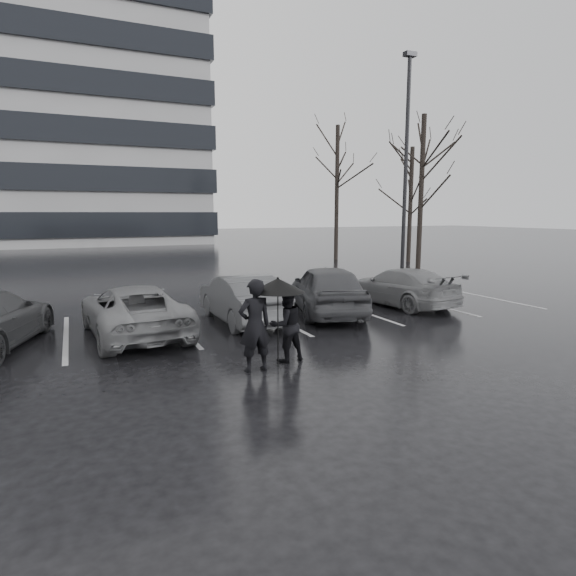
# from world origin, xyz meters

# --- Properties ---
(ground) EXTENTS (160.00, 160.00, 0.00)m
(ground) POSITION_xyz_m (0.00, 0.00, 0.00)
(ground) COLOR black
(ground) RESTS_ON ground
(car_main) EXTENTS (3.01, 4.79, 1.52)m
(car_main) POSITION_xyz_m (2.24, 2.28, 0.76)
(car_main) COLOR black
(car_main) RESTS_ON ground
(car_west_a) EXTENTS (1.46, 4.10, 1.35)m
(car_west_a) POSITION_xyz_m (-0.45, 2.31, 0.67)
(car_west_a) COLOR #2B2B2E
(car_west_a) RESTS_ON ground
(car_west_b) EXTENTS (2.46, 4.74, 1.27)m
(car_west_b) POSITION_xyz_m (-3.41, 1.97, 0.64)
(car_west_b) COLOR #545457
(car_west_b) RESTS_ON ground
(car_east) EXTENTS (2.23, 4.46, 1.24)m
(car_east) POSITION_xyz_m (5.11, 2.49, 0.62)
(car_east) COLOR #545457
(car_east) RESTS_ON ground
(pedestrian_left) EXTENTS (0.68, 0.47, 1.81)m
(pedestrian_left) POSITION_xyz_m (-1.61, -1.85, 0.91)
(pedestrian_left) COLOR black
(pedestrian_left) RESTS_ON ground
(pedestrian_right) EXTENTS (0.81, 0.66, 1.53)m
(pedestrian_right) POSITION_xyz_m (-0.79, -1.51, 0.77)
(pedestrian_right) COLOR black
(pedestrian_right) RESTS_ON ground
(umbrella) EXTENTS (1.07, 1.07, 1.81)m
(umbrella) POSITION_xyz_m (-1.09, -1.78, 1.65)
(umbrella) COLOR black
(umbrella) RESTS_ON ground
(lamp_post) EXTENTS (0.54, 0.54, 9.92)m
(lamp_post) POSITION_xyz_m (9.15, 7.65, 4.54)
(lamp_post) COLOR #97979A
(lamp_post) RESTS_ON ground
(stall_stripes) EXTENTS (19.72, 5.00, 0.00)m
(stall_stripes) POSITION_xyz_m (-0.80, 2.50, 0.00)
(stall_stripes) COLOR #A7A8AA
(stall_stripes) RESTS_ON ground
(tree_east) EXTENTS (0.26, 0.26, 8.00)m
(tree_east) POSITION_xyz_m (12.00, 10.00, 4.00)
(tree_east) COLOR black
(tree_east) RESTS_ON ground
(tree_ne) EXTENTS (0.26, 0.26, 7.00)m
(tree_ne) POSITION_xyz_m (14.50, 14.00, 3.50)
(tree_ne) COLOR black
(tree_ne) RESTS_ON ground
(tree_north) EXTENTS (0.26, 0.26, 8.50)m
(tree_north) POSITION_xyz_m (11.00, 17.00, 4.25)
(tree_north) COLOR black
(tree_north) RESTS_ON ground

